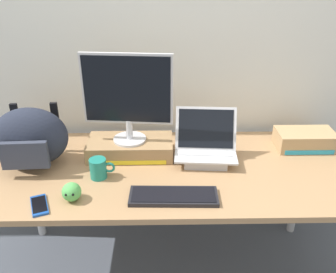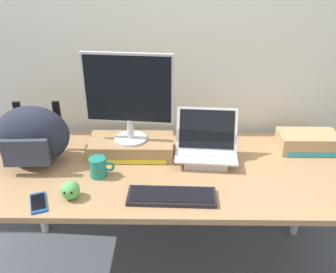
{
  "view_description": "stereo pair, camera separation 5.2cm",
  "coord_description": "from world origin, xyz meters",
  "px_view_note": "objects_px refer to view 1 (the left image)",
  "views": [
    {
      "loc": [
        -0.03,
        -1.6,
        1.74
      ],
      "look_at": [
        0.0,
        0.0,
        0.92
      ],
      "focal_mm": 38.69,
      "sensor_mm": 36.0,
      "label": 1
    },
    {
      "loc": [
        0.02,
        -1.6,
        1.74
      ],
      "look_at": [
        0.0,
        0.0,
        0.92
      ],
      "focal_mm": 38.69,
      "sensor_mm": 36.0,
      "label": 2
    }
  ],
  "objects_px": {
    "external_keyboard": "(174,196)",
    "cell_phone": "(39,205)",
    "messenger_backpack": "(31,137)",
    "desktop_monitor": "(127,95)",
    "toner_box_yellow": "(130,147)",
    "open_laptop": "(205,151)",
    "coffee_mug": "(99,168)",
    "toner_box_cyan": "(305,140)",
    "plush_toy": "(72,192)"
  },
  "relations": [
    {
      "from": "external_keyboard",
      "to": "cell_phone",
      "type": "distance_m",
      "value": 0.59
    },
    {
      "from": "external_keyboard",
      "to": "toner_box_cyan",
      "type": "xyz_separation_m",
      "value": [
        0.76,
        0.46,
        0.04
      ]
    },
    {
      "from": "desktop_monitor",
      "to": "toner_box_cyan",
      "type": "bearing_deg",
      "value": 9.27
    },
    {
      "from": "desktop_monitor",
      "to": "messenger_backpack",
      "type": "relative_size",
      "value": 1.22
    },
    {
      "from": "desktop_monitor",
      "to": "plush_toy",
      "type": "height_order",
      "value": "desktop_monitor"
    },
    {
      "from": "external_keyboard",
      "to": "toner_box_cyan",
      "type": "height_order",
      "value": "toner_box_cyan"
    },
    {
      "from": "toner_box_yellow",
      "to": "messenger_backpack",
      "type": "bearing_deg",
      "value": -169.93
    },
    {
      "from": "toner_box_cyan",
      "to": "toner_box_yellow",
      "type": "bearing_deg",
      "value": -176.3
    },
    {
      "from": "coffee_mug",
      "to": "plush_toy",
      "type": "bearing_deg",
      "value": -117.4
    },
    {
      "from": "external_keyboard",
      "to": "desktop_monitor",
      "type": "bearing_deg",
      "value": 120.96
    },
    {
      "from": "desktop_monitor",
      "to": "messenger_backpack",
      "type": "distance_m",
      "value": 0.54
    },
    {
      "from": "messenger_backpack",
      "to": "toner_box_cyan",
      "type": "height_order",
      "value": "messenger_backpack"
    },
    {
      "from": "external_keyboard",
      "to": "open_laptop",
      "type": "bearing_deg",
      "value": 63.78
    },
    {
      "from": "coffee_mug",
      "to": "external_keyboard",
      "type": "bearing_deg",
      "value": -26.21
    },
    {
      "from": "open_laptop",
      "to": "external_keyboard",
      "type": "height_order",
      "value": "open_laptop"
    },
    {
      "from": "coffee_mug",
      "to": "toner_box_cyan",
      "type": "relative_size",
      "value": 0.39
    },
    {
      "from": "cell_phone",
      "to": "toner_box_yellow",
      "type": "bearing_deg",
      "value": 29.06
    },
    {
      "from": "external_keyboard",
      "to": "cell_phone",
      "type": "xyz_separation_m",
      "value": [
        -0.59,
        -0.05,
        -0.01
      ]
    },
    {
      "from": "messenger_backpack",
      "to": "external_keyboard",
      "type": "bearing_deg",
      "value": -26.33
    },
    {
      "from": "toner_box_yellow",
      "to": "desktop_monitor",
      "type": "bearing_deg",
      "value": -97.54
    },
    {
      "from": "toner_box_yellow",
      "to": "coffee_mug",
      "type": "xyz_separation_m",
      "value": [
        -0.14,
        -0.22,
        0.01
      ]
    },
    {
      "from": "open_laptop",
      "to": "external_keyboard",
      "type": "relative_size",
      "value": 0.83
    },
    {
      "from": "external_keyboard",
      "to": "plush_toy",
      "type": "relative_size",
      "value": 4.68
    },
    {
      "from": "external_keyboard",
      "to": "cell_phone",
      "type": "bearing_deg",
      "value": -173.74
    },
    {
      "from": "coffee_mug",
      "to": "toner_box_cyan",
      "type": "xyz_separation_m",
      "value": [
        1.12,
        0.29,
        -0.0
      ]
    },
    {
      "from": "open_laptop",
      "to": "coffee_mug",
      "type": "xyz_separation_m",
      "value": [
        -0.54,
        -0.16,
        -0.0
      ]
    },
    {
      "from": "external_keyboard",
      "to": "messenger_backpack",
      "type": "relative_size",
      "value": 1.05
    },
    {
      "from": "open_laptop",
      "to": "cell_phone",
      "type": "height_order",
      "value": "open_laptop"
    },
    {
      "from": "external_keyboard",
      "to": "messenger_backpack",
      "type": "distance_m",
      "value": 0.8
    },
    {
      "from": "desktop_monitor",
      "to": "open_laptop",
      "type": "height_order",
      "value": "desktop_monitor"
    },
    {
      "from": "external_keyboard",
      "to": "plush_toy",
      "type": "bearing_deg",
      "value": -177.91
    },
    {
      "from": "toner_box_yellow",
      "to": "plush_toy",
      "type": "height_order",
      "value": "toner_box_yellow"
    },
    {
      "from": "toner_box_cyan",
      "to": "coffee_mug",
      "type": "bearing_deg",
      "value": -165.65
    },
    {
      "from": "toner_box_yellow",
      "to": "plush_toy",
      "type": "xyz_separation_m",
      "value": [
        -0.23,
        -0.4,
        -0.0
      ]
    },
    {
      "from": "messenger_backpack",
      "to": "toner_box_cyan",
      "type": "bearing_deg",
      "value": 3.07
    },
    {
      "from": "desktop_monitor",
      "to": "cell_phone",
      "type": "distance_m",
      "value": 0.67
    },
    {
      "from": "cell_phone",
      "to": "plush_toy",
      "type": "bearing_deg",
      "value": -3.63
    },
    {
      "from": "open_laptop",
      "to": "toner_box_cyan",
      "type": "bearing_deg",
      "value": 16.46
    },
    {
      "from": "external_keyboard",
      "to": "coffee_mug",
      "type": "height_order",
      "value": "coffee_mug"
    },
    {
      "from": "open_laptop",
      "to": "toner_box_cyan",
      "type": "xyz_separation_m",
      "value": [
        0.58,
        0.13,
        -0.0
      ]
    },
    {
      "from": "toner_box_yellow",
      "to": "cell_phone",
      "type": "distance_m",
      "value": 0.58
    },
    {
      "from": "open_laptop",
      "to": "messenger_backpack",
      "type": "relative_size",
      "value": 0.87
    },
    {
      "from": "open_laptop",
      "to": "messenger_backpack",
      "type": "distance_m",
      "value": 0.9
    },
    {
      "from": "messenger_backpack",
      "to": "plush_toy",
      "type": "distance_m",
      "value": 0.43
    },
    {
      "from": "messenger_backpack",
      "to": "desktop_monitor",
      "type": "bearing_deg",
      "value": 7.17
    },
    {
      "from": "toner_box_yellow",
      "to": "open_laptop",
      "type": "relative_size",
      "value": 1.36
    },
    {
      "from": "open_laptop",
      "to": "toner_box_cyan",
      "type": "relative_size",
      "value": 1.06
    },
    {
      "from": "external_keyboard",
      "to": "messenger_backpack",
      "type": "xyz_separation_m",
      "value": [
        -0.72,
        0.31,
        0.14
      ]
    },
    {
      "from": "external_keyboard",
      "to": "coffee_mug",
      "type": "relative_size",
      "value": 3.24
    },
    {
      "from": "external_keyboard",
      "to": "coffee_mug",
      "type": "bearing_deg",
      "value": 155.48
    }
  ]
}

